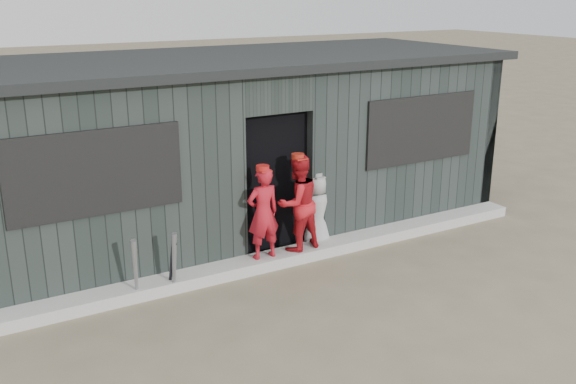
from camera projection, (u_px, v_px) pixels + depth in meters
ground at (368, 318)px, 7.21m from camera, size 80.00×80.00×0.00m
curb at (287, 257)px, 8.69m from camera, size 8.00×0.36×0.15m
bat_left at (136, 270)px, 7.44m from camera, size 0.13×0.25×0.84m
bat_mid at (174, 263)px, 7.65m from camera, size 0.07×0.18×0.82m
bat_right at (172, 266)px, 7.72m from camera, size 0.10×0.28×0.70m
player_red_left at (263, 213)px, 8.30m from camera, size 0.45×0.30×1.23m
player_red_right at (298, 203)px, 8.58m from camera, size 0.69×0.57×1.31m
player_grey_back at (316, 211)px, 9.04m from camera, size 0.56×0.39×1.09m
dugout at (232, 145)px, 9.71m from camera, size 8.30×3.30×2.62m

